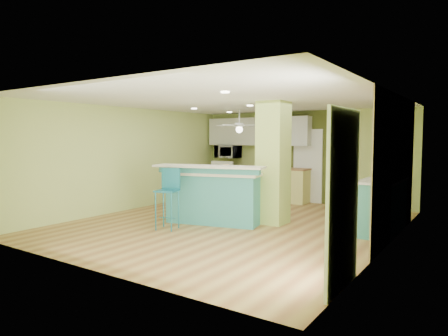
% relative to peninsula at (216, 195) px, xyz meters
% --- Properties ---
extents(floor, '(6.00, 7.00, 0.01)m').
position_rel_peninsula_xyz_m(floor, '(0.40, 0.05, -0.57)').
color(floor, brown).
rests_on(floor, ground).
extents(ceiling, '(6.00, 7.00, 0.01)m').
position_rel_peninsula_xyz_m(ceiling, '(0.40, 0.05, 1.94)').
color(ceiling, white).
rests_on(ceiling, wall_back).
extents(wall_back, '(6.00, 0.01, 2.50)m').
position_rel_peninsula_xyz_m(wall_back, '(0.40, 3.55, 0.69)').
color(wall_back, '#BED371').
rests_on(wall_back, floor).
extents(wall_front, '(6.00, 0.01, 2.50)m').
position_rel_peninsula_xyz_m(wall_front, '(0.40, -3.46, 0.69)').
color(wall_front, '#BED371').
rests_on(wall_front, floor).
extents(wall_left, '(0.01, 7.00, 2.50)m').
position_rel_peninsula_xyz_m(wall_left, '(-2.60, 0.05, 0.69)').
color(wall_left, '#BED371').
rests_on(wall_left, floor).
extents(wall_right, '(0.01, 7.00, 2.50)m').
position_rel_peninsula_xyz_m(wall_right, '(3.41, 0.05, 0.69)').
color(wall_right, '#BED371').
rests_on(wall_right, floor).
extents(wood_panel, '(0.02, 3.40, 2.50)m').
position_rel_peninsula_xyz_m(wood_panel, '(3.39, 0.65, 0.69)').
color(wood_panel, '#937954').
rests_on(wood_panel, floor).
extents(olive_accent, '(2.20, 0.02, 2.50)m').
position_rel_peninsula_xyz_m(olive_accent, '(0.60, 3.54, 0.69)').
color(olive_accent, '#485120').
rests_on(olive_accent, floor).
extents(interior_door, '(0.82, 0.05, 2.00)m').
position_rel_peninsula_xyz_m(interior_door, '(0.60, 3.51, 0.44)').
color(interior_door, white).
rests_on(interior_door, floor).
extents(french_door, '(0.04, 1.08, 2.10)m').
position_rel_peninsula_xyz_m(french_door, '(3.37, -2.25, 0.49)').
color(french_door, white).
rests_on(french_door, floor).
extents(column, '(0.55, 0.55, 2.50)m').
position_rel_peninsula_xyz_m(column, '(1.05, 0.55, 0.69)').
color(column, '#ACC45B').
rests_on(column, floor).
extents(kitchen_run, '(3.25, 0.63, 0.94)m').
position_rel_peninsula_xyz_m(kitchen_run, '(-0.90, 3.25, -0.09)').
color(kitchen_run, '#E6E078').
rests_on(kitchen_run, floor).
extents(stove, '(0.76, 0.66, 1.08)m').
position_rel_peninsula_xyz_m(stove, '(-1.85, 3.24, -0.10)').
color(stove, white).
rests_on(stove, floor).
extents(upper_cabinets, '(3.20, 0.34, 0.80)m').
position_rel_peninsula_xyz_m(upper_cabinets, '(-0.90, 3.37, 1.39)').
color(upper_cabinets, silver).
rests_on(upper_cabinets, wall_back).
extents(microwave, '(0.70, 0.48, 0.39)m').
position_rel_peninsula_xyz_m(microwave, '(-1.85, 3.25, 0.79)').
color(microwave, white).
rests_on(microwave, wall_back).
extents(ceiling_fan, '(1.41, 1.41, 0.61)m').
position_rel_peninsula_xyz_m(ceiling_fan, '(-0.70, 2.05, 1.51)').
color(ceiling_fan, silver).
rests_on(ceiling_fan, ceiling).
extents(pendant_lamp, '(0.14, 0.14, 0.69)m').
position_rel_peninsula_xyz_m(pendant_lamp, '(3.05, 0.80, 1.32)').
color(pendant_lamp, silver).
rests_on(pendant_lamp, ceiling).
extents(wall_decor, '(0.03, 0.90, 0.70)m').
position_rel_peninsula_xyz_m(wall_decor, '(3.37, 0.85, 0.99)').
color(wall_decor, brown).
rests_on(wall_decor, wood_panel).
extents(peninsula, '(2.36, 1.67, 1.22)m').
position_rel_peninsula_xyz_m(peninsula, '(0.00, 0.00, 0.00)').
color(peninsula, teal).
rests_on(peninsula, floor).
extents(bar_stool, '(0.48, 0.48, 1.17)m').
position_rel_peninsula_xyz_m(bar_stool, '(-0.40, -1.02, 0.22)').
color(bar_stool, '#1C6C80').
rests_on(bar_stool, floor).
extents(side_counter, '(0.66, 1.55, 1.00)m').
position_rel_peninsula_xyz_m(side_counter, '(3.10, 0.96, -0.06)').
color(side_counter, teal).
rests_on(side_counter, floor).
extents(fruit_bowl, '(0.31, 0.31, 0.07)m').
position_rel_peninsula_xyz_m(fruit_bowl, '(-0.45, 3.22, 0.41)').
color(fruit_bowl, '#362016').
rests_on(fruit_bowl, kitchen_run).
extents(canister, '(0.13, 0.13, 0.16)m').
position_rel_peninsula_xyz_m(canister, '(0.26, 0.00, 0.58)').
color(canister, gold).
rests_on(canister, peninsula).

